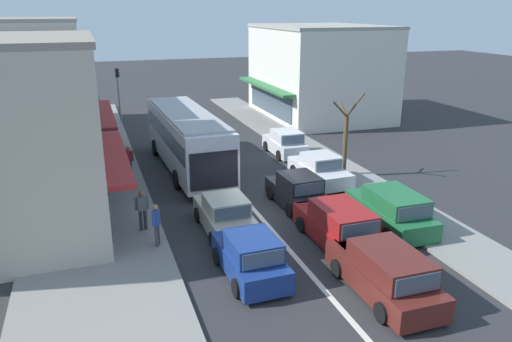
# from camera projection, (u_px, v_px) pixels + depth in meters

# --- Properties ---
(ground_plane) EXTENTS (140.00, 140.00, 0.00)m
(ground_plane) POSITION_uv_depth(u_px,v_px,m) (256.00, 212.00, 21.93)
(ground_plane) COLOR #2D2D30
(lane_centre_line) EXTENTS (0.20, 28.00, 0.01)m
(lane_centre_line) POSITION_uv_depth(u_px,v_px,m) (231.00, 184.00, 25.53)
(lane_centre_line) COLOR silver
(lane_centre_line) RESTS_ON ground
(sidewalk_left) EXTENTS (5.20, 44.00, 0.14)m
(sidewalk_left) POSITION_uv_depth(u_px,v_px,m) (91.00, 184.00, 25.23)
(sidewalk_left) COLOR gray
(sidewalk_left) RESTS_ON ground
(kerb_right) EXTENTS (2.80, 44.00, 0.12)m
(kerb_right) POSITION_uv_depth(u_px,v_px,m) (323.00, 160.00, 29.21)
(kerb_right) COLOR gray
(kerb_right) RESTS_ON ground
(shopfront_mid_block) EXTENTS (9.04, 9.10, 7.08)m
(shopfront_mid_block) POSITION_uv_depth(u_px,v_px,m) (18.00, 104.00, 27.36)
(shopfront_mid_block) COLOR #84939E
(shopfront_mid_block) RESTS_ON ground
(shopfront_far_end) EXTENTS (7.88, 8.73, 7.91)m
(shopfront_far_end) POSITION_uv_depth(u_px,v_px,m) (31.00, 76.00, 35.53)
(shopfront_far_end) COLOR beige
(shopfront_far_end) RESTS_ON ground
(building_right_far) EXTENTS (9.49, 11.26, 7.30)m
(building_right_far) POSITION_uv_depth(u_px,v_px,m) (319.00, 72.00, 40.42)
(building_right_far) COLOR silver
(building_right_far) RESTS_ON ground
(city_bus) EXTENTS (2.97, 10.93, 3.23)m
(city_bus) POSITION_uv_depth(u_px,v_px,m) (187.00, 136.00, 27.29)
(city_bus) COLOR silver
(city_bus) RESTS_ON ground
(hatchback_queue_gap_filler) EXTENTS (1.88, 3.74, 1.54)m
(hatchback_queue_gap_filler) POSITION_uv_depth(u_px,v_px,m) (251.00, 257.00, 16.49)
(hatchback_queue_gap_filler) COLOR navy
(hatchback_queue_gap_filler) RESTS_ON ground
(hatchback_queue_far_back) EXTENTS (1.90, 3.74, 1.54)m
(hatchback_queue_far_back) POSITION_uv_depth(u_px,v_px,m) (297.00, 191.00, 22.43)
(hatchback_queue_far_back) COLOR black
(hatchback_queue_far_back) RESTS_ON ground
(wagon_behind_bus_near) EXTENTS (1.95, 4.51, 1.58)m
(wagon_behind_bus_near) POSITION_uv_depth(u_px,v_px,m) (385.00, 273.00, 15.43)
(wagon_behind_bus_near) COLOR #561E19
(wagon_behind_bus_near) RESTS_ON ground
(sedan_adjacent_lane_trail) EXTENTS (1.93, 4.22, 1.47)m
(sedan_adjacent_lane_trail) POSITION_uv_depth(u_px,v_px,m) (226.00, 216.00, 19.92)
(sedan_adjacent_lane_trail) COLOR #B7B29E
(sedan_adjacent_lane_trail) RESTS_ON ground
(wagon_behind_bus_mid) EXTENTS (1.95, 4.51, 1.58)m
(wagon_behind_bus_mid) POSITION_uv_depth(u_px,v_px,m) (339.00, 226.00, 18.80)
(wagon_behind_bus_mid) COLOR maroon
(wagon_behind_bus_mid) RESTS_ON ground
(parked_wagon_kerb_front) EXTENTS (2.01, 4.54, 1.58)m
(parked_wagon_kerb_front) POSITION_uv_depth(u_px,v_px,m) (391.00, 210.00, 20.26)
(parked_wagon_kerb_front) COLOR #1E6638
(parked_wagon_kerb_front) RESTS_ON ground
(parked_sedan_kerb_second) EXTENTS (2.00, 4.26, 1.47)m
(parked_sedan_kerb_second) POSITION_uv_depth(u_px,v_px,m) (320.00, 169.00, 25.62)
(parked_sedan_kerb_second) COLOR silver
(parked_sedan_kerb_second) RESTS_ON ground
(parked_hatchback_kerb_third) EXTENTS (1.83, 3.71, 1.54)m
(parked_hatchback_kerb_third) POSITION_uv_depth(u_px,v_px,m) (285.00, 143.00, 30.36)
(parked_hatchback_kerb_third) COLOR silver
(parked_hatchback_kerb_third) RESTS_ON ground
(traffic_light_downstreet) EXTENTS (0.33, 0.24, 4.20)m
(traffic_light_downstreet) POSITION_uv_depth(u_px,v_px,m) (118.00, 86.00, 38.33)
(traffic_light_downstreet) COLOR gray
(traffic_light_downstreet) RESTS_ON ground
(street_tree_right) EXTENTS (1.84, 1.60, 4.44)m
(street_tree_right) POSITION_uv_depth(u_px,v_px,m) (346.00, 139.00, 26.00)
(street_tree_right) COLOR brown
(street_tree_right) RESTS_ON ground
(pedestrian_with_handbag_near) EXTENTS (0.63, 0.46, 1.63)m
(pedestrian_with_handbag_near) POSITION_uv_depth(u_px,v_px,m) (128.00, 159.00, 25.94)
(pedestrian_with_handbag_near) COLOR #333338
(pedestrian_with_handbag_near) RESTS_ON sidewalk_left
(pedestrian_browsing_midblock) EXTENTS (0.34, 0.53, 1.63)m
(pedestrian_browsing_midblock) POSITION_uv_depth(u_px,v_px,m) (156.00, 222.00, 18.31)
(pedestrian_browsing_midblock) COLOR #4C4742
(pedestrian_browsing_midblock) RESTS_ON sidewalk_left
(pedestrian_far_walker) EXTENTS (0.57, 0.24, 1.63)m
(pedestrian_far_walker) POSITION_uv_depth(u_px,v_px,m) (142.00, 208.00, 19.64)
(pedestrian_far_walker) COLOR #333338
(pedestrian_far_walker) RESTS_ON sidewalk_left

